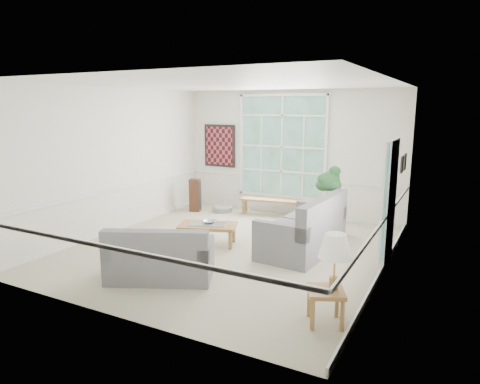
% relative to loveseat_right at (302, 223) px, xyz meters
% --- Properties ---
extents(floor, '(5.50, 6.00, 0.01)m').
position_rel_loveseat_right_xyz_m(floor, '(-1.23, -0.48, -0.53)').
color(floor, '#ACA790').
rests_on(floor, ground).
extents(ceiling, '(5.50, 6.00, 0.02)m').
position_rel_loveseat_right_xyz_m(ceiling, '(-1.23, -0.48, 2.48)').
color(ceiling, white).
rests_on(ceiling, ground).
extents(wall_back, '(5.50, 0.02, 3.00)m').
position_rel_loveseat_right_xyz_m(wall_back, '(-1.23, 2.52, 0.98)').
color(wall_back, silver).
rests_on(wall_back, ground).
extents(wall_front, '(5.50, 0.02, 3.00)m').
position_rel_loveseat_right_xyz_m(wall_front, '(-1.23, -3.48, 0.98)').
color(wall_front, silver).
rests_on(wall_front, ground).
extents(wall_left, '(0.02, 6.00, 3.00)m').
position_rel_loveseat_right_xyz_m(wall_left, '(-3.98, -0.48, 0.98)').
color(wall_left, silver).
rests_on(wall_left, ground).
extents(wall_right, '(0.02, 6.00, 3.00)m').
position_rel_loveseat_right_xyz_m(wall_right, '(1.52, -0.48, 0.98)').
color(wall_right, silver).
rests_on(wall_right, ground).
extents(window_back, '(2.30, 0.08, 2.40)m').
position_rel_loveseat_right_xyz_m(window_back, '(-1.43, 2.48, 1.13)').
color(window_back, white).
rests_on(window_back, wall_back).
extents(entry_door, '(0.08, 0.90, 2.10)m').
position_rel_loveseat_right_xyz_m(entry_door, '(1.48, 0.12, 0.53)').
color(entry_door, white).
rests_on(entry_door, floor).
extents(door_sidelight, '(0.08, 0.26, 1.90)m').
position_rel_loveseat_right_xyz_m(door_sidelight, '(1.48, -0.51, 0.63)').
color(door_sidelight, white).
rests_on(door_sidelight, wall_right).
extents(wall_art, '(0.90, 0.06, 1.10)m').
position_rel_loveseat_right_xyz_m(wall_art, '(-3.18, 2.47, 1.08)').
color(wall_art, maroon).
rests_on(wall_art, wall_back).
extents(wall_frame_near, '(0.04, 0.26, 0.32)m').
position_rel_loveseat_right_xyz_m(wall_frame_near, '(1.48, 1.27, 1.03)').
color(wall_frame_near, black).
rests_on(wall_frame_near, wall_right).
extents(wall_frame_far, '(0.04, 0.26, 0.32)m').
position_rel_loveseat_right_xyz_m(wall_frame_far, '(1.48, 1.67, 1.03)').
color(wall_frame_far, black).
rests_on(wall_frame_far, wall_right).
extents(loveseat_right, '(1.15, 2.00, 1.04)m').
position_rel_loveseat_right_xyz_m(loveseat_right, '(0.00, 0.00, 0.00)').
color(loveseat_right, slate).
rests_on(loveseat_right, floor).
extents(loveseat_front, '(1.77, 1.40, 0.85)m').
position_rel_loveseat_right_xyz_m(loveseat_front, '(-1.50, -2.22, -0.10)').
color(loveseat_front, slate).
rests_on(loveseat_front, floor).
extents(coffee_table, '(1.21, 0.92, 0.40)m').
position_rel_loveseat_right_xyz_m(coffee_table, '(-1.72, -0.49, -0.32)').
color(coffee_table, olive).
rests_on(coffee_table, floor).
extents(pewter_bowl, '(0.32, 0.32, 0.07)m').
position_rel_loveseat_right_xyz_m(pewter_bowl, '(-1.72, -0.42, -0.08)').
color(pewter_bowl, '#97969C').
rests_on(pewter_bowl, coffee_table).
extents(window_bench, '(1.71, 0.60, 0.39)m').
position_rel_loveseat_right_xyz_m(window_bench, '(-1.49, 2.17, -0.33)').
color(window_bench, olive).
rests_on(window_bench, floor).
extents(end_table, '(0.62, 0.62, 0.61)m').
position_rel_loveseat_right_xyz_m(end_table, '(0.08, 1.24, -0.22)').
color(end_table, olive).
rests_on(end_table, floor).
extents(houseplant, '(0.63, 0.63, 0.84)m').
position_rel_loveseat_right_xyz_m(houseplant, '(0.13, 1.16, 0.51)').
color(houseplant, '#26572C').
rests_on(houseplant, end_table).
extents(side_table, '(0.58, 0.58, 0.44)m').
position_rel_loveseat_right_xyz_m(side_table, '(1.17, -2.42, -0.30)').
color(side_table, olive).
rests_on(side_table, floor).
extents(table_lamp, '(0.52, 0.52, 0.70)m').
position_rel_loveseat_right_xyz_m(table_lamp, '(1.24, -2.37, 0.27)').
color(table_lamp, white).
rests_on(table_lamp, side_table).
extents(pet_bed, '(0.53, 0.53, 0.15)m').
position_rel_loveseat_right_xyz_m(pet_bed, '(-2.78, 1.92, -0.45)').
color(pet_bed, gray).
rests_on(pet_bed, floor).
extents(floor_speaker, '(0.30, 0.26, 0.82)m').
position_rel_loveseat_right_xyz_m(floor_speaker, '(-3.43, 1.64, -0.11)').
color(floor_speaker, '#442518').
rests_on(floor_speaker, floor).
extents(cat, '(0.30, 0.21, 0.14)m').
position_rel_loveseat_right_xyz_m(cat, '(-0.06, 0.69, 0.08)').
color(cat, black).
rests_on(cat, loveseat_right).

